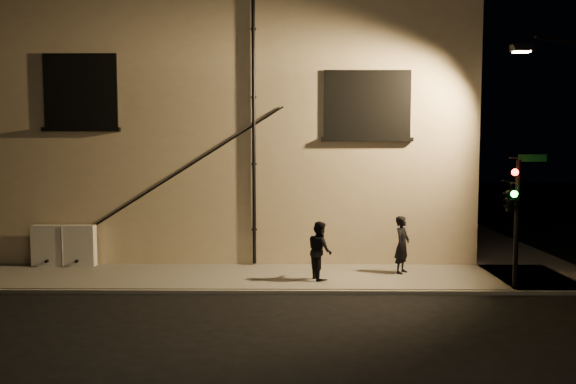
{
  "coord_description": "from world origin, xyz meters",
  "views": [
    {
      "loc": [
        -0.59,
        -13.98,
        3.72
      ],
      "look_at": [
        -0.76,
        1.8,
        2.44
      ],
      "focal_mm": 35.0,
      "sensor_mm": 36.0,
      "label": 1
    }
  ],
  "objects_px": {
    "utility_cabinet": "(64,245)",
    "traffic_signal": "(511,199)",
    "pedestrian_a": "(402,245)",
    "pedestrian_b": "(320,250)"
  },
  "relations": [
    {
      "from": "utility_cabinet",
      "to": "traffic_signal",
      "type": "height_order",
      "value": "traffic_signal"
    },
    {
      "from": "utility_cabinet",
      "to": "traffic_signal",
      "type": "relative_size",
      "value": 0.55
    },
    {
      "from": "pedestrian_a",
      "to": "traffic_signal",
      "type": "xyz_separation_m",
      "value": [
        2.41,
        -1.65,
        1.47
      ]
    },
    {
      "from": "traffic_signal",
      "to": "pedestrian_a",
      "type": "bearing_deg",
      "value": 145.61
    },
    {
      "from": "pedestrian_a",
      "to": "pedestrian_b",
      "type": "height_order",
      "value": "pedestrian_a"
    },
    {
      "from": "utility_cabinet",
      "to": "traffic_signal",
      "type": "bearing_deg",
      "value": -11.42
    },
    {
      "from": "utility_cabinet",
      "to": "pedestrian_a",
      "type": "xyz_separation_m",
      "value": [
        10.04,
        -0.86,
        0.2
      ]
    },
    {
      "from": "pedestrian_a",
      "to": "utility_cabinet",
      "type": "bearing_deg",
      "value": 117.88
    },
    {
      "from": "pedestrian_a",
      "to": "traffic_signal",
      "type": "bearing_deg",
      "value": -91.6
    },
    {
      "from": "utility_cabinet",
      "to": "traffic_signal",
      "type": "distance_m",
      "value": 12.81
    }
  ]
}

